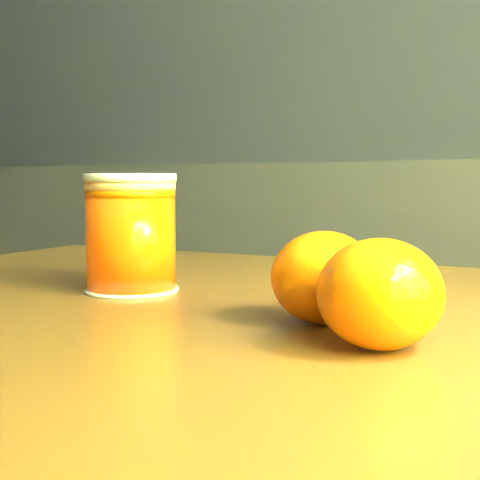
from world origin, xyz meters
The scene contains 4 objects.
kitchen_counter centered at (0.00, 1.45, 0.45)m, with size 3.15×0.60×0.90m, color #444548.
juice_glass centered at (0.69, 0.30, 0.82)m, with size 0.08×0.08×0.10m.
orange_front centered at (0.88, 0.28, 0.80)m, with size 0.07×0.07×0.06m, color #FF6D05.
orange_back centered at (0.94, 0.24, 0.80)m, with size 0.07×0.07×0.06m, color #FF6D05.
Camera 1 is at (1.09, -0.10, 0.86)m, focal length 50.00 mm.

